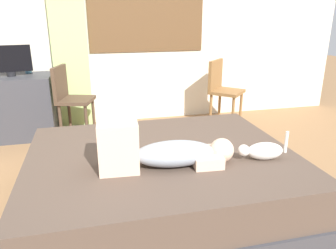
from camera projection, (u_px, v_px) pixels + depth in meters
The scene contains 11 objects.
ground_plane at pixel (158, 215), 2.43m from camera, with size 16.00×16.00×0.00m, color olive.
back_wall_with_window at pixel (119, 11), 4.17m from camera, with size 6.40×0.14×2.90m.
bed at pixel (162, 178), 2.54m from camera, with size 2.04×1.65×0.43m.
person_lying at pixel (160, 151), 2.22m from camera, with size 0.94×0.32×0.34m.
cat at pixel (262, 151), 2.33m from camera, with size 0.36×0.15×0.21m.
desk at pixel (15, 107), 3.87m from camera, with size 0.90×0.56×0.74m.
tv_monitor at pixel (9, 60), 3.69m from camera, with size 0.48×0.10×0.35m.
cup at pixel (28, 69), 3.92m from camera, with size 0.07×0.07×0.09m, color teal.
chair_by_desk at pixel (70, 96), 3.81m from camera, with size 0.47×0.47×0.86m.
chair_spare at pixel (222, 88), 4.25m from camera, with size 0.54×0.54×0.86m.
curtain_left at pixel (67, 20), 3.96m from camera, with size 0.44×0.06×2.69m, color #ADCC75.
Camera 1 is at (-0.42, -2.04, 1.43)m, focal length 34.78 mm.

